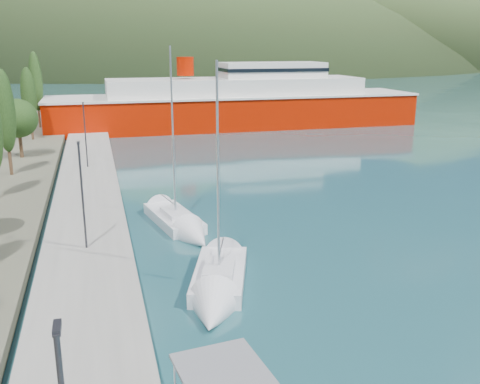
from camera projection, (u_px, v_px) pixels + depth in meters
name	position (u px, v px, depth m)	size (l,w,h in m)	color
ground	(127.00, 96.00, 131.33)	(1400.00, 1400.00, 0.00)	#204F56
quay	(88.00, 199.00, 41.47)	(5.00, 88.00, 0.80)	gray
tree_row	(2.00, 122.00, 45.05)	(3.97, 63.19, 10.44)	#47301E
lamp_posts	(82.00, 190.00, 29.99)	(0.15, 42.86, 6.06)	#2D2D33
sailboat_near	(216.00, 294.00, 25.76)	(5.07, 8.91, 12.27)	silver
sailboat_mid	(185.00, 228.00, 35.15)	(4.03, 9.20, 12.83)	silver
ferry	(237.00, 105.00, 80.47)	(54.97, 11.71, 10.92)	#AD1400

